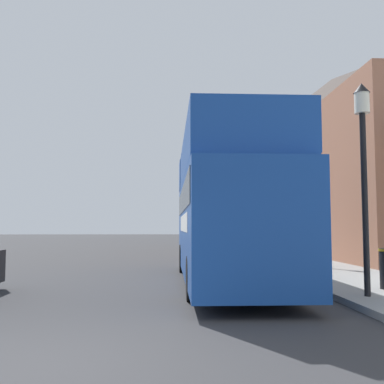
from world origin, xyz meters
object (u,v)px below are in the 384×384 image
(tour_bus, at_px, (225,218))
(lamp_post_second, at_px, (268,177))
(lamp_post_nearest, at_px, (363,147))
(parked_car_ahead_of_bus, at_px, (221,247))

(tour_bus, height_order, lamp_post_second, lamp_post_second)
(tour_bus, xyz_separation_m, lamp_post_nearest, (2.61, -3.54, 1.48))
(lamp_post_nearest, bearing_deg, parked_car_ahead_of_bus, 97.75)
(tour_bus, distance_m, lamp_post_second, 6.44)
(tour_bus, bearing_deg, lamp_post_nearest, -53.87)
(parked_car_ahead_of_bus, bearing_deg, tour_bus, -96.72)
(lamp_post_nearest, relative_size, lamp_post_second, 0.88)
(parked_car_ahead_of_bus, bearing_deg, lamp_post_second, -64.89)
(tour_bus, bearing_deg, lamp_post_second, 65.61)
(lamp_post_second, bearing_deg, tour_bus, -114.16)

